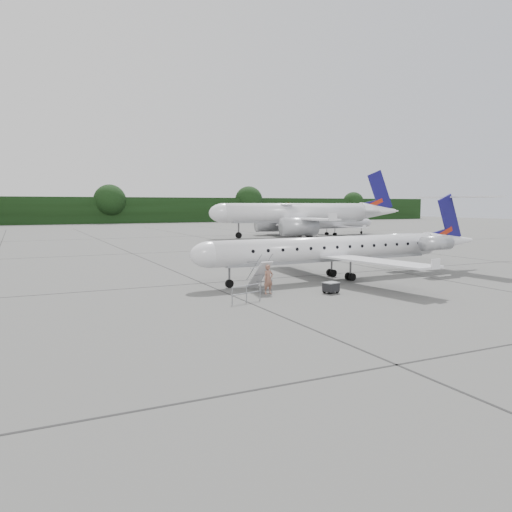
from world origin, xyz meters
name	(u,v)px	position (x,y,z in m)	size (l,w,h in m)	color
ground	(337,292)	(0.00, 0.00, 0.00)	(320.00, 320.00, 0.00)	#61615F
treeline	(85,210)	(0.00, 130.00, 4.00)	(260.00, 4.00, 8.00)	black
main_regional_jet	(332,237)	(2.98, 5.04, 3.28)	(25.55, 18.40, 6.55)	white
airstair	(259,276)	(-4.31, 2.72, 1.03)	(0.85, 2.18, 2.05)	white
passenger	(268,279)	(-4.26, 1.48, 0.95)	(0.69, 0.45, 1.90)	#895B4B
safety_railing	(246,294)	(-6.69, -0.46, 0.50)	(2.20, 0.08, 1.00)	gray
baggage_cart	(331,287)	(-0.50, -0.06, 0.39)	(0.90, 0.73, 0.78)	black
bg_narrowbody	(296,203)	(25.61, 49.47, 5.94)	(33.08, 23.82, 11.88)	white
bg_regional_right	(334,219)	(35.11, 51.46, 2.95)	(22.52, 16.21, 5.91)	white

